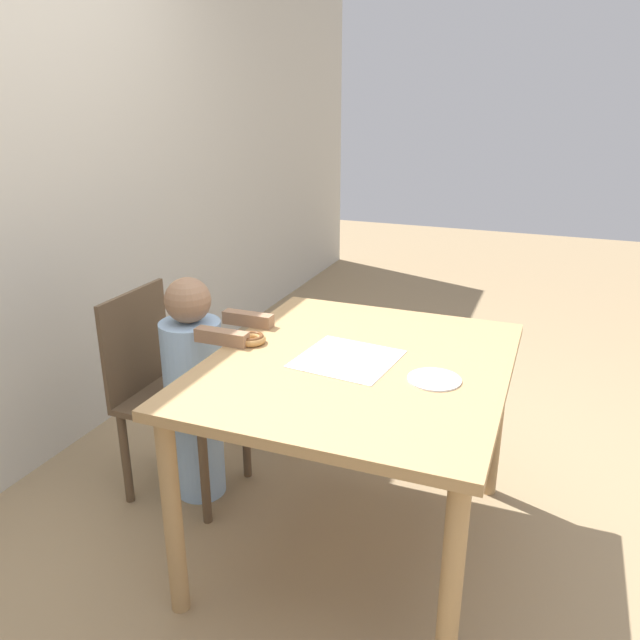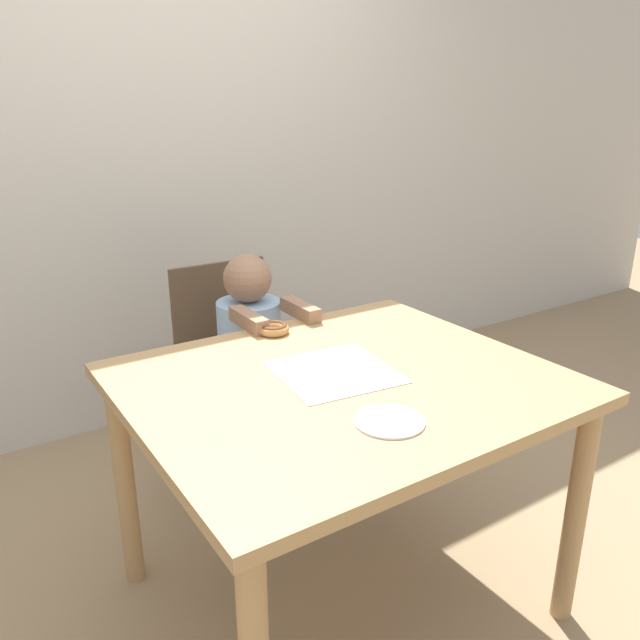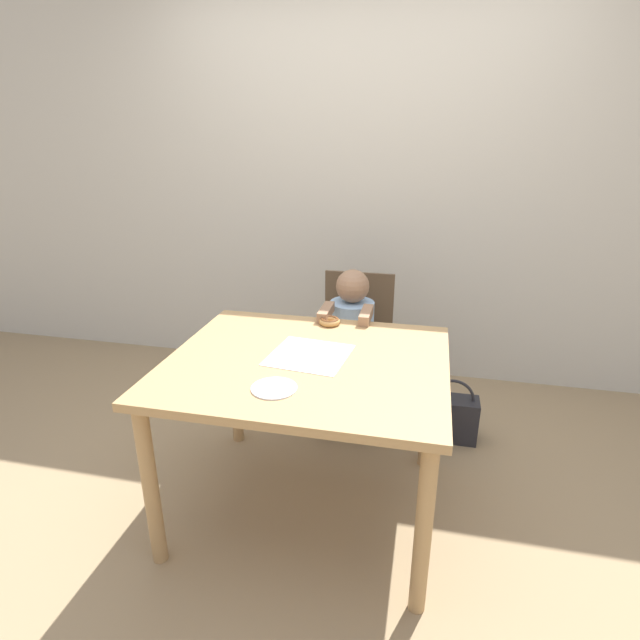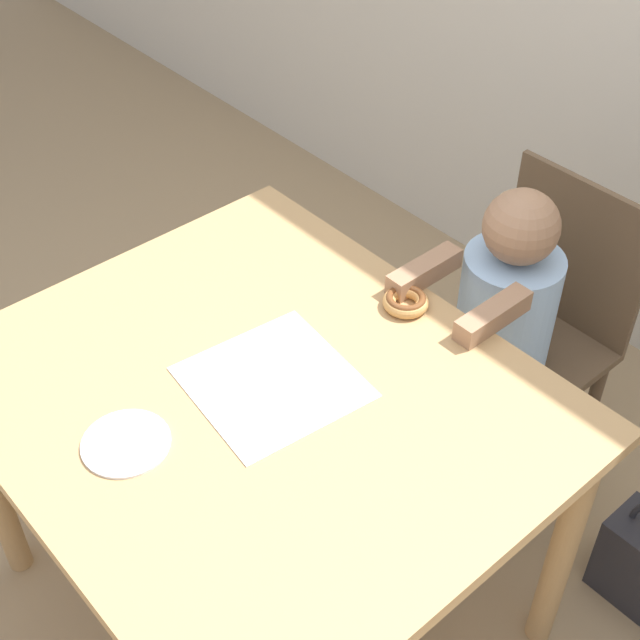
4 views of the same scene
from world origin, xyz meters
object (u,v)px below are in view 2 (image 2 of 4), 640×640
object	(u,v)px
child_figure	(252,373)
handbag	(367,415)
chair	(237,370)
donut	(274,328)

from	to	relation	value
child_figure	handbag	bearing A→B (deg)	0.05
chair	child_figure	size ratio (longest dim) A/B	0.91
chair	donut	world-z (taller)	chair
child_figure	donut	xyz separation A→B (m)	(-0.06, -0.30, 0.28)
donut	child_figure	bearing A→B (deg)	78.18
chair	child_figure	world-z (taller)	child_figure
child_figure	chair	bearing A→B (deg)	90.00
child_figure	donut	world-z (taller)	child_figure
donut	handbag	size ratio (longest dim) A/B	0.28
chair	child_figure	xyz separation A→B (m)	(0.00, -0.13, 0.03)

